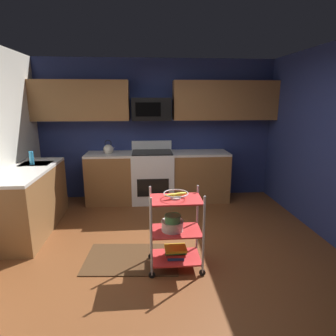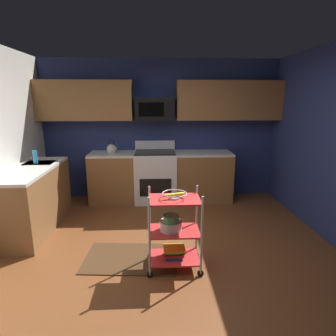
% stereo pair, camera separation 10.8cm
% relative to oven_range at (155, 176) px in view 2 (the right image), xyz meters
% --- Properties ---
extents(floor, '(4.40, 4.80, 0.04)m').
position_rel_oven_range_xyz_m(floor, '(0.11, -2.10, -0.50)').
color(floor, brown).
rests_on(floor, ground).
extents(wall_back, '(4.52, 0.06, 2.60)m').
position_rel_oven_range_xyz_m(wall_back, '(0.11, 0.33, 0.82)').
color(wall_back, navy).
rests_on(wall_back, ground).
extents(counter_run, '(3.51, 2.23, 0.92)m').
position_rel_oven_range_xyz_m(counter_run, '(-0.64, -0.44, -0.01)').
color(counter_run, brown).
rests_on(counter_run, ground).
extents(oven_range, '(0.76, 0.65, 1.10)m').
position_rel_oven_range_xyz_m(oven_range, '(0.00, 0.00, 0.00)').
color(oven_range, white).
rests_on(oven_range, ground).
extents(upper_cabinets, '(4.40, 0.33, 0.70)m').
position_rel_oven_range_xyz_m(upper_cabinets, '(0.13, 0.13, 1.37)').
color(upper_cabinets, brown).
extents(microwave, '(0.70, 0.39, 0.40)m').
position_rel_oven_range_xyz_m(microwave, '(-0.00, 0.10, 1.22)').
color(microwave, black).
extents(rolling_cart, '(0.62, 0.40, 0.91)m').
position_rel_oven_range_xyz_m(rolling_cart, '(0.20, -2.24, -0.03)').
color(rolling_cart, silver).
rests_on(rolling_cart, ground).
extents(fruit_bowl, '(0.27, 0.27, 0.07)m').
position_rel_oven_range_xyz_m(fruit_bowl, '(0.20, -2.24, 0.40)').
color(fruit_bowl, silver).
rests_on(fruit_bowl, rolling_cart).
extents(mixing_bowl_large, '(0.25, 0.25, 0.11)m').
position_rel_oven_range_xyz_m(mixing_bowl_large, '(0.16, -2.24, 0.04)').
color(mixing_bowl_large, silver).
rests_on(mixing_bowl_large, rolling_cart).
extents(mixing_bowl_small, '(0.18, 0.18, 0.08)m').
position_rel_oven_range_xyz_m(mixing_bowl_small, '(0.16, -2.28, 0.14)').
color(mixing_bowl_small, '#387F4C').
rests_on(mixing_bowl_small, rolling_cart).
extents(book_stack, '(0.25, 0.19, 0.12)m').
position_rel_oven_range_xyz_m(book_stack, '(0.20, -2.24, -0.29)').
color(book_stack, '#1E4C8C').
rests_on(book_stack, rolling_cart).
extents(kettle, '(0.21, 0.18, 0.26)m').
position_rel_oven_range_xyz_m(kettle, '(-0.79, -0.00, 0.52)').
color(kettle, beige).
rests_on(kettle, counter_run).
extents(dish_soap_bottle, '(0.06, 0.06, 0.20)m').
position_rel_oven_range_xyz_m(dish_soap_bottle, '(-1.82, -0.82, 0.54)').
color(dish_soap_bottle, '#2D8CBF').
rests_on(dish_soap_bottle, counter_run).
extents(floor_rug, '(1.15, 0.78, 0.01)m').
position_rel_oven_range_xyz_m(floor_rug, '(-0.31, -2.04, -0.47)').
color(floor_rug, '#472D19').
rests_on(floor_rug, ground).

